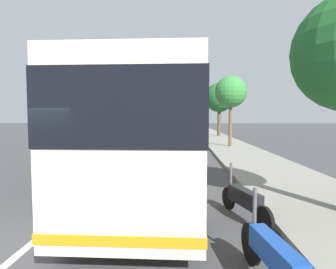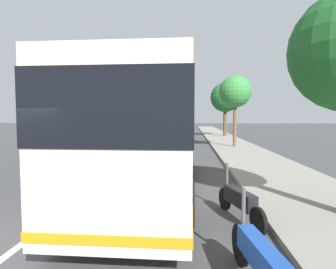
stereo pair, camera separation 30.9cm
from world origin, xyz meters
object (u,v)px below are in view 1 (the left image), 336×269
object	(u,v)px
motorcycle_nearest_curb	(275,260)
motorcycle_by_tree	(244,200)
coach_bus	(157,128)
car_behind_bus	(174,135)
roadside_tree_mid_block	(231,92)
roadside_tree_far_block	(219,98)
car_ahead_same_lane	(121,137)

from	to	relation	value
motorcycle_nearest_curb	motorcycle_by_tree	size ratio (longest dim) A/B	1.10
coach_bus	motorcycle_by_tree	world-z (taller)	coach_bus
car_behind_bus	coach_bus	bearing A→B (deg)	176.34
car_behind_bus	roadside_tree_mid_block	distance (m)	8.12
motorcycle_by_tree	roadside_tree_far_block	xyz separation A→B (m)	(28.01, -3.03, 4.35)
motorcycle_nearest_curb	coach_bus	bearing A→B (deg)	11.40
coach_bus	motorcycle_nearest_curb	xyz separation A→B (m)	(-5.87, -2.15, -1.52)
roadside_tree_far_block	motorcycle_by_tree	bearing A→B (deg)	173.82
car_ahead_same_lane	roadside_tree_mid_block	world-z (taller)	roadside_tree_mid_block
coach_bus	roadside_tree_far_block	world-z (taller)	roadside_tree_far_block
motorcycle_by_tree	car_ahead_same_lane	world-z (taller)	car_ahead_same_lane
car_ahead_same_lane	roadside_tree_far_block	size ratio (longest dim) A/B	0.61
roadside_tree_far_block	coach_bus	bearing A→B (deg)	167.80
car_ahead_same_lane	roadside_tree_far_block	distance (m)	15.15
roadside_tree_mid_block	roadside_tree_far_block	bearing A→B (deg)	-3.54
car_behind_bus	car_ahead_same_lane	bearing A→B (deg)	125.38
motorcycle_nearest_curb	motorcycle_by_tree	world-z (taller)	motorcycle_nearest_curb
coach_bus	motorcycle_by_tree	xyz separation A→B (m)	(-3.16, -2.34, -1.54)
motorcycle_nearest_curb	car_ahead_same_lane	bearing A→B (deg)	9.67
roadside_tree_far_block	car_ahead_same_lane	bearing A→B (deg)	137.55
motorcycle_nearest_curb	motorcycle_by_tree	xyz separation A→B (m)	(2.72, -0.19, -0.02)
car_ahead_same_lane	roadside_tree_far_block	world-z (taller)	roadside_tree_far_block
motorcycle_nearest_curb	car_behind_bus	world-z (taller)	car_behind_bus
motorcycle_nearest_curb	car_behind_bus	xyz separation A→B (m)	(23.62, 2.08, 0.19)
coach_bus	car_ahead_same_lane	xyz separation A→B (m)	(14.09, 4.47, -1.29)
car_behind_bus	car_ahead_same_lane	xyz separation A→B (m)	(-3.65, 4.53, 0.04)
coach_bus	motorcycle_by_tree	size ratio (longest dim) A/B	5.58
roadside_tree_far_block	roadside_tree_mid_block	bearing A→B (deg)	176.46
coach_bus	motorcycle_nearest_curb	distance (m)	6.44
car_ahead_same_lane	roadside_tree_far_block	bearing A→B (deg)	133.83
car_ahead_same_lane	roadside_tree_mid_block	bearing A→B (deg)	73.67
motorcycle_nearest_curb	car_behind_bus	bearing A→B (deg)	-3.62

